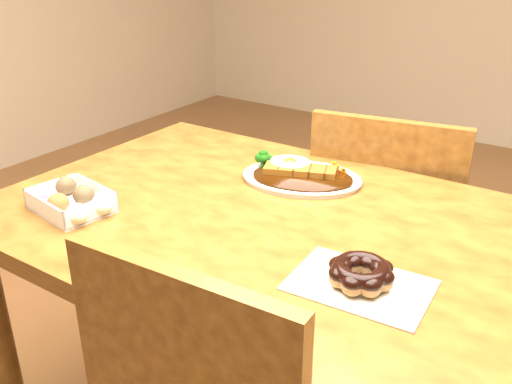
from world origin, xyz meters
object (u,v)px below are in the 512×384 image
Objects in this scene: chair_far at (387,237)px; katsu_curry_plate at (300,175)px; table at (273,259)px; pon_de_ring at (361,274)px; donut_box at (71,200)px.

katsu_curry_plate is at bearing 61.47° from chair_far.
chair_far reaches higher than table.
pon_de_ring is (0.25, -0.13, 0.12)m from table.
chair_far is at bearing 83.96° from table.
table is at bearing 152.60° from pon_de_ring.
chair_far is at bearing 71.45° from katsu_curry_plate.
katsu_curry_plate is at bearing 105.24° from table.
chair_far reaches higher than donut_box.
pon_de_ring is at bearing -47.20° from katsu_curry_plate.
table is at bearing 73.98° from chair_far.
table is 0.57m from chair_far.
chair_far is 4.39× the size of donut_box.
donut_box is at bearing 49.91° from chair_far.
donut_box is at bearing -173.00° from pon_de_ring.
donut_box reaches higher than pon_de_ring.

